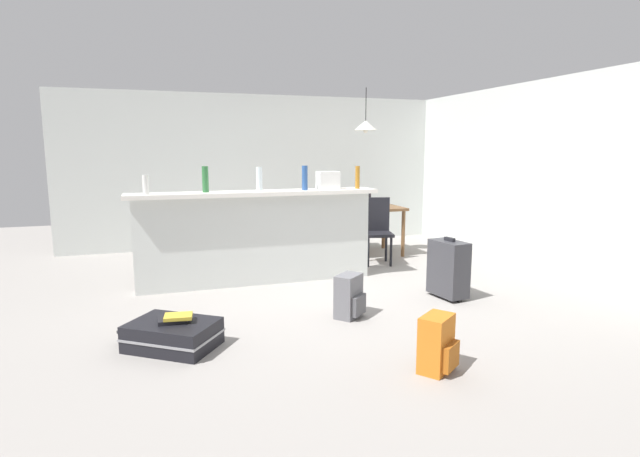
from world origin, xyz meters
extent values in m
cube|color=gray|center=(0.00, 0.00, -0.03)|extent=(13.00, 13.00, 0.05)
cube|color=silver|center=(0.00, 3.05, 1.25)|extent=(6.60, 0.10, 2.50)
cube|color=silver|center=(3.05, 0.30, 1.25)|extent=(0.10, 6.00, 2.50)
cube|color=silver|center=(-0.66, 0.54, 0.54)|extent=(2.80, 0.20, 1.07)
cube|color=white|center=(-0.66, 0.54, 1.10)|extent=(2.96, 0.40, 0.05)
cylinder|color=silver|center=(-1.89, 0.46, 1.23)|extent=(0.06, 0.06, 0.21)
cylinder|color=#2D6B38|center=(-1.24, 0.56, 1.27)|extent=(0.07, 0.07, 0.30)
cylinder|color=silver|center=(-0.63, 0.51, 1.26)|extent=(0.07, 0.07, 0.28)
cylinder|color=#284C89|center=(-0.08, 0.49, 1.27)|extent=(0.07, 0.07, 0.29)
cylinder|color=#9E661E|center=(0.62, 0.52, 1.26)|extent=(0.06, 0.06, 0.28)
cube|color=silver|center=(0.23, 0.52, 1.23)|extent=(0.26, 0.18, 0.22)
cube|color=brown|center=(1.24, 1.70, 0.72)|extent=(1.10, 0.80, 0.04)
cylinder|color=brown|center=(0.75, 1.36, 0.35)|extent=(0.06, 0.06, 0.70)
cylinder|color=brown|center=(1.73, 1.36, 0.35)|extent=(0.06, 0.06, 0.70)
cylinder|color=brown|center=(0.75, 2.04, 0.35)|extent=(0.06, 0.06, 0.70)
cylinder|color=brown|center=(1.73, 2.04, 0.35)|extent=(0.06, 0.06, 0.70)
cube|color=black|center=(1.15, 1.03, 0.43)|extent=(0.48, 0.48, 0.04)
cube|color=black|center=(1.19, 1.20, 0.69)|extent=(0.40, 0.13, 0.48)
cylinder|color=black|center=(0.96, 0.91, 0.21)|extent=(0.04, 0.04, 0.41)
cylinder|color=black|center=(1.27, 0.83, 0.21)|extent=(0.04, 0.04, 0.41)
cylinder|color=black|center=(1.03, 1.22, 0.21)|extent=(0.04, 0.04, 0.41)
cylinder|color=black|center=(1.34, 1.15, 0.21)|extent=(0.04, 0.04, 0.41)
cube|color=black|center=(1.33, 2.27, 0.43)|extent=(0.47, 0.47, 0.04)
cube|color=black|center=(1.30, 2.09, 0.69)|extent=(0.40, 0.11, 0.48)
cylinder|color=black|center=(1.52, 2.40, 0.21)|extent=(0.04, 0.04, 0.41)
cylinder|color=black|center=(1.21, 2.46, 0.21)|extent=(0.04, 0.04, 0.41)
cylinder|color=black|center=(1.46, 2.08, 0.21)|extent=(0.04, 0.04, 0.41)
cylinder|color=black|center=(1.15, 2.14, 0.21)|extent=(0.04, 0.04, 0.41)
cylinder|color=black|center=(1.21, 1.64, 2.25)|extent=(0.01, 0.01, 0.49)
cone|color=white|center=(1.21, 1.64, 1.96)|extent=(0.34, 0.34, 0.14)
sphere|color=white|center=(1.21, 1.64, 1.88)|extent=(0.07, 0.07, 0.07)
cube|color=black|center=(-1.71, -1.20, 0.11)|extent=(0.83, 0.79, 0.22)
cube|color=gray|center=(-1.71, -1.20, 0.11)|extent=(0.85, 0.80, 0.02)
cube|color=#2D2D33|center=(-2.04, -0.96, 0.11)|extent=(0.22, 0.23, 0.02)
cube|color=#38383D|center=(1.20, -0.69, 0.33)|extent=(0.30, 0.47, 0.60)
cylinder|color=black|center=(1.17, -0.51, 0.03)|extent=(0.04, 0.06, 0.06)
cylinder|color=black|center=(1.22, -0.88, 0.03)|extent=(0.04, 0.06, 0.06)
cube|color=#232328|center=(1.20, -0.69, 0.65)|extent=(0.06, 0.14, 0.04)
cube|color=slate|center=(-0.07, -0.94, 0.21)|extent=(0.33, 0.32, 0.42)
cube|color=#515155|center=(0.00, -1.03, 0.14)|extent=(0.21, 0.19, 0.19)
cube|color=black|center=(-0.19, -0.91, 0.19)|extent=(0.04, 0.04, 0.36)
cube|color=black|center=(-0.08, -0.82, 0.19)|extent=(0.04, 0.04, 0.36)
cube|color=orange|center=(0.10, -2.25, 0.21)|extent=(0.33, 0.31, 0.42)
cube|color=#AB5918|center=(0.17, -2.34, 0.14)|extent=(0.21, 0.18, 0.19)
cube|color=black|center=(-0.02, -2.21, 0.19)|extent=(0.04, 0.04, 0.36)
cube|color=black|center=(0.10, -2.13, 0.19)|extent=(0.04, 0.04, 0.36)
cube|color=black|center=(-1.71, -1.20, 0.24)|extent=(0.23, 0.17, 0.03)
cube|color=gold|center=(-1.66, -1.22, 0.27)|extent=(0.24, 0.19, 0.03)
camera|label=1|loc=(-1.79, -5.25, 1.61)|focal=27.91mm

